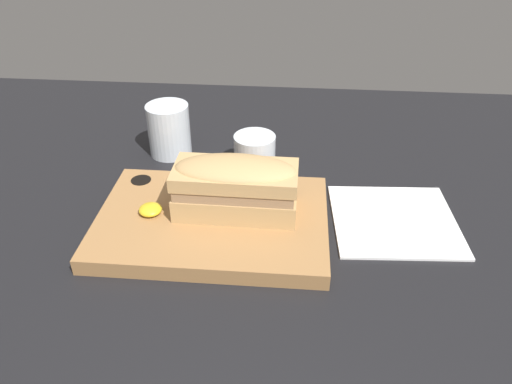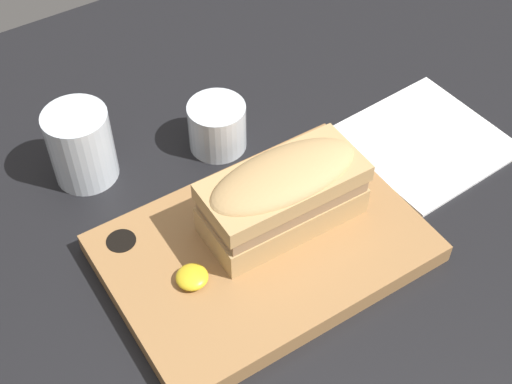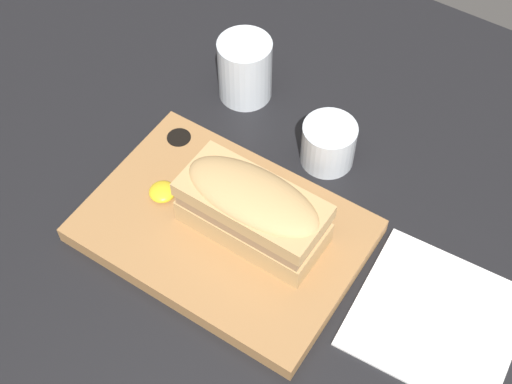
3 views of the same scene
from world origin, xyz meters
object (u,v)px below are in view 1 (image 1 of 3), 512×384
Objects in this scene: sandwich at (236,184)px; napkin at (394,220)px; wine_glass at (255,154)px; water_glass at (169,133)px; serving_board at (215,221)px.

sandwich is 24.37cm from napkin.
sandwich is 2.45× the size of wine_glass.
sandwich is at bearing -54.47° from water_glass.
napkin is (22.02, -13.58, -2.62)cm from wine_glass.
serving_board is 1.74× the size of napkin.
serving_board is 3.54× the size of water_glass.
serving_board is at bearing -154.79° from sandwich.
sandwich is 0.92× the size of napkin.
sandwich reaches higher than wine_glass.
serving_board is at bearing -61.86° from water_glass.
wine_glass is 0.37× the size of napkin.
napkin is at bearing -31.67° from wine_glass.
water_glass is at bearing 165.12° from wine_glass.
serving_board is 17.97cm from wine_glass.
sandwich reaches higher than serving_board.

